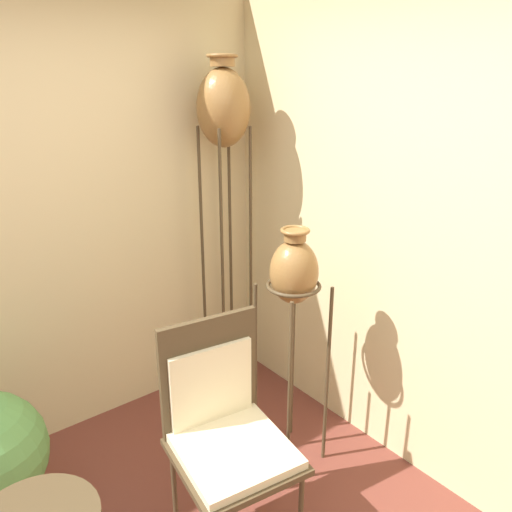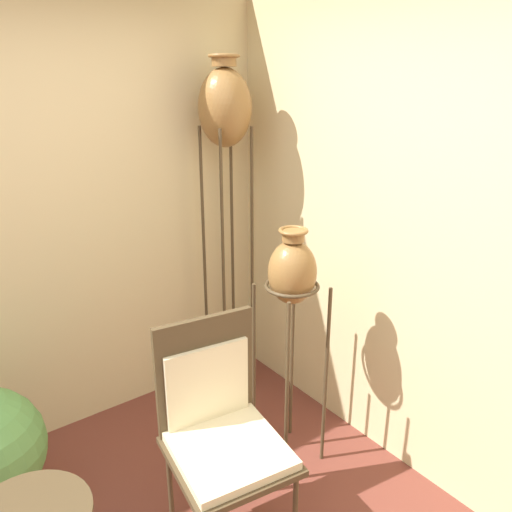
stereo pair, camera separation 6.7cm
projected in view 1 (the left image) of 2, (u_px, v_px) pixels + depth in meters
wall_back at (1, 228)px, 2.65m from camera, size 7.23×0.06×2.70m
wall_right at (454, 244)px, 2.40m from camera, size 0.06×7.23×2.70m
vase_stand_tall at (224, 116)px, 3.01m from camera, size 0.32×0.32×2.23m
vase_stand_medium at (294, 279)px, 2.58m from camera, size 0.30×0.30×1.40m
chair at (224, 424)px, 2.26m from camera, size 0.58×0.59×1.09m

